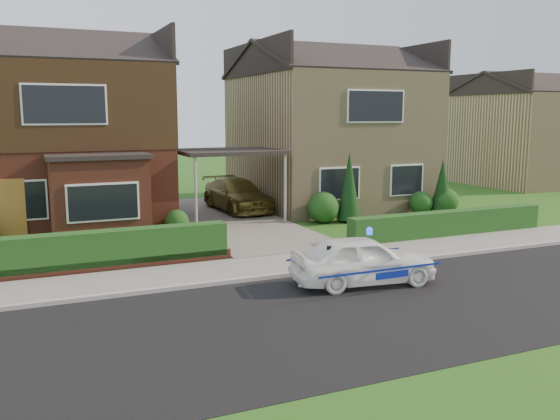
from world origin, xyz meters
TOP-DOWN VIEW (x-y plane):
  - ground at (0.00, 0.00)m, footprint 120.00×120.00m
  - road at (0.00, 0.00)m, footprint 60.00×6.00m
  - kerb at (0.00, 3.05)m, footprint 60.00×0.16m
  - sidewalk at (0.00, 4.10)m, footprint 60.00×2.00m
  - driveway at (0.00, 11.00)m, footprint 3.80×12.00m
  - house_left at (-5.78, 13.90)m, footprint 7.50×9.53m
  - house_right at (5.80, 13.99)m, footprint 7.50×8.06m
  - carport_link at (0.00, 10.95)m, footprint 3.80×3.00m
  - dwarf_wall at (-5.80, 5.30)m, footprint 7.70×0.25m
  - hedge_left at (-5.80, 5.45)m, footprint 7.50×0.55m
  - hedge_right at (5.80, 5.35)m, footprint 7.50×0.55m
  - shrub_left_mid at (-4.00, 9.30)m, footprint 1.32×1.32m
  - shrub_left_near at (-2.40, 9.60)m, footprint 0.84×0.84m
  - shrub_right_near at (3.20, 9.40)m, footprint 1.20×1.20m
  - shrub_right_mid at (7.80, 9.50)m, footprint 0.96×0.96m
  - shrub_right_far at (8.80, 9.20)m, footprint 1.08×1.08m
  - conifer_a at (4.20, 9.20)m, footprint 0.90×0.90m
  - conifer_b at (8.60, 9.20)m, footprint 0.90×0.90m
  - neighbour_right at (20.00, 16.00)m, footprint 6.50×7.00m
  - police_car at (0.25, 1.72)m, footprint 3.24×3.68m
  - driveway_car at (1.00, 12.92)m, footprint 2.04×4.55m
  - potted_plant_c at (-2.50, 7.35)m, footprint 0.52×0.52m

SIDE VIEW (x-z plane):
  - ground at x=0.00m, z-range 0.00..0.00m
  - road at x=0.00m, z-range -0.01..0.01m
  - hedge_left at x=-5.80m, z-range -0.45..0.45m
  - hedge_right at x=5.80m, z-range -0.40..0.40m
  - sidewalk at x=0.00m, z-range 0.00..0.10m
  - kerb at x=0.00m, z-range 0.00..0.12m
  - driveway at x=0.00m, z-range 0.00..0.12m
  - dwarf_wall at x=-5.80m, z-range 0.00..0.36m
  - potted_plant_c at x=-2.50m, z-range 0.00..0.73m
  - shrub_left_near at x=-2.40m, z-range 0.00..0.84m
  - shrub_right_mid at x=7.80m, z-range 0.00..0.96m
  - shrub_right_far at x=8.80m, z-range 0.00..1.08m
  - shrub_right_near at x=3.20m, z-range 0.00..1.20m
  - police_car at x=0.25m, z-range -0.08..1.28m
  - shrub_left_mid at x=-4.00m, z-range 0.00..1.32m
  - driveway_car at x=1.00m, z-range 0.12..1.41m
  - conifer_b at x=8.60m, z-range 0.00..2.20m
  - conifer_a at x=4.20m, z-range 0.00..2.60m
  - neighbour_right at x=20.00m, z-range 0.00..5.20m
  - carport_link at x=0.00m, z-range 1.27..4.04m
  - house_right at x=5.80m, z-range 0.04..7.29m
  - house_left at x=-5.78m, z-range 0.19..7.44m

